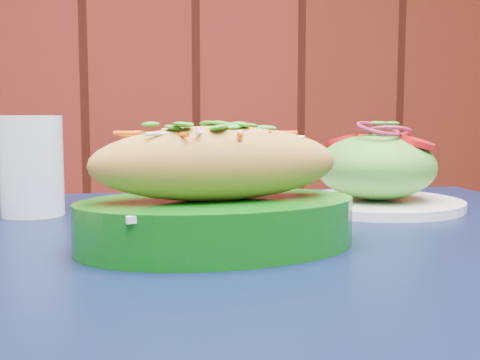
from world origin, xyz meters
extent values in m
cube|color=black|center=(-0.45, 1.37, 0.73)|extent=(0.82, 0.82, 0.03)
cube|color=white|center=(-0.54, 1.33, 0.79)|extent=(0.23, 0.16, 0.01)
ellipsoid|color=gold|center=(-0.54, 1.33, 0.83)|extent=(0.25, 0.12, 0.07)
cylinder|color=white|center=(-0.29, 1.55, 0.76)|extent=(0.24, 0.24, 0.01)
ellipsoid|color=#4C992D|center=(-0.29, 1.55, 0.81)|extent=(0.16, 0.16, 0.09)
cylinder|color=red|center=(-0.24, 1.52, 0.85)|extent=(0.05, 0.05, 0.01)
cylinder|color=red|center=(-0.33, 1.58, 0.85)|extent=(0.05, 0.05, 0.01)
cylinder|color=red|center=(-0.29, 1.60, 0.85)|extent=(0.05, 0.05, 0.01)
torus|color=maroon|center=(-0.29, 1.55, 0.86)|extent=(0.06, 0.06, 0.01)
torus|color=maroon|center=(-0.29, 1.55, 0.86)|extent=(0.06, 0.06, 0.01)
torus|color=maroon|center=(-0.29, 1.55, 0.86)|extent=(0.06, 0.06, 0.01)
cylinder|color=silver|center=(-0.74, 1.56, 0.81)|extent=(0.08, 0.08, 0.13)
camera|label=1|loc=(-0.61, 0.77, 0.88)|focal=45.00mm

